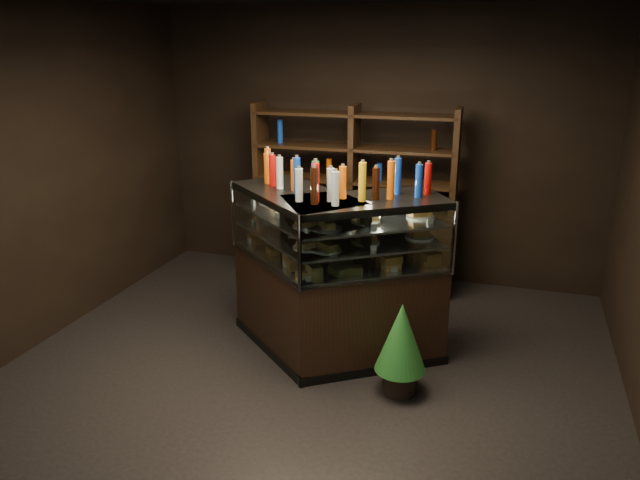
# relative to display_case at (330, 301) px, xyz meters

# --- Properties ---
(ground) EXTENTS (5.00, 5.00, 0.00)m
(ground) POSITION_rel_display_case_xyz_m (-0.07, -0.46, -0.48)
(ground) COLOR black
(ground) RESTS_ON ground
(room_shell) EXTENTS (5.02, 5.02, 3.01)m
(room_shell) POSITION_rel_display_case_xyz_m (-0.07, -0.46, 1.46)
(room_shell) COLOR black
(room_shell) RESTS_ON ground
(display_case) EXTENTS (2.05, 1.38, 1.44)m
(display_case) POSITION_rel_display_case_xyz_m (0.00, 0.00, 0.00)
(display_case) COLOR black
(display_case) RESTS_ON ground
(food_display) EXTENTS (1.69, 0.93, 0.44)m
(food_display) POSITION_rel_display_case_xyz_m (-0.00, -0.00, 0.61)
(food_display) COLOR #B99342
(food_display) RESTS_ON display_case
(bottles_top) EXTENTS (1.51, 0.78, 0.30)m
(bottles_top) POSITION_rel_display_case_xyz_m (0.00, 0.00, 1.09)
(bottles_top) COLOR yellow
(bottles_top) RESTS_ON display_case
(potted_conifer) EXTENTS (0.40, 0.40, 0.86)m
(potted_conifer) POSITION_rel_display_case_xyz_m (0.71, -0.47, 0.01)
(potted_conifer) COLOR black
(potted_conifer) RESTS_ON ground
(back_shelving) EXTENTS (2.19, 0.48, 2.00)m
(back_shelving) POSITION_rel_display_case_xyz_m (-0.22, 1.59, 0.13)
(back_shelving) COLOR black
(back_shelving) RESTS_ON ground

